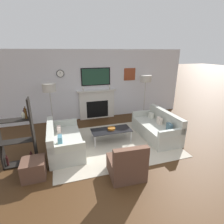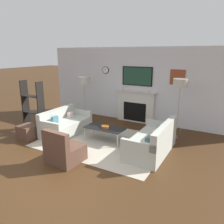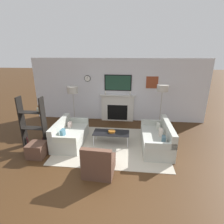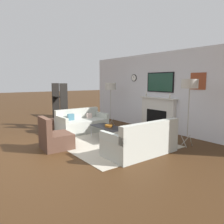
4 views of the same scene
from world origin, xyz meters
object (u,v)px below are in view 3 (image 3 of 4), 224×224
object	(u,v)px
coffee_table	(111,133)
floor_lamp_right	(162,89)
couch_right	(157,139)
armchair	(99,164)
decorative_bowl	(112,131)
ottoman	(37,150)
floor_lamp_left	(73,90)
couch_left	(70,135)
shelf_unit	(34,124)

from	to	relation	value
coffee_table	floor_lamp_right	distance (m)	2.55
couch_right	coffee_table	xyz separation A→B (m)	(-1.50, 0.10, 0.08)
armchair	decorative_bowl	distance (m)	1.62
ottoman	floor_lamp_left	bearing A→B (deg)	80.15
coffee_table	floor_lamp_right	xyz separation A→B (m)	(1.77, 1.34, 1.26)
couch_right	armchair	world-z (taller)	armchair
floor_lamp_left	floor_lamp_right	xyz separation A→B (m)	(3.44, -0.00, 0.13)
couch_left	couch_right	world-z (taller)	couch_right
couch_left	coffee_table	world-z (taller)	couch_left
shelf_unit	ottoman	xyz separation A→B (m)	(0.34, -0.58, -0.58)
decorative_bowl	floor_lamp_right	world-z (taller)	floor_lamp_right
decorative_bowl	floor_lamp_left	xyz separation A→B (m)	(-1.69, 1.32, 1.08)
decorative_bowl	ottoman	distance (m)	2.34
floor_lamp_left	shelf_unit	distance (m)	2.05
coffee_table	shelf_unit	bearing A→B (deg)	-170.12
decorative_bowl	floor_lamp_right	size ratio (longest dim) A/B	0.13
couch_left	couch_right	size ratio (longest dim) A/B	0.94
couch_right	shelf_unit	distance (m)	3.96
coffee_table	floor_lamp_left	bearing A→B (deg)	141.30
couch_left	couch_right	distance (m)	2.90
coffee_table	decorative_bowl	distance (m)	0.06
couch_left	floor_lamp_left	bearing A→B (deg)	100.68
couch_left	floor_lamp_right	world-z (taller)	floor_lamp_right
coffee_table	floor_lamp_left	size ratio (longest dim) A/B	0.71
armchair	shelf_unit	distance (m)	2.61
armchair	coffee_table	xyz separation A→B (m)	(0.14, 1.59, 0.10)
couch_left	ottoman	distance (m)	1.13
couch_left	coffee_table	bearing A→B (deg)	4.06
couch_left	floor_lamp_left	world-z (taller)	floor_lamp_left
coffee_table	decorative_bowl	bearing A→B (deg)	57.92
couch_left	shelf_unit	bearing A→B (deg)	-162.43
couch_right	floor_lamp_right	xyz separation A→B (m)	(0.27, 1.44, 1.35)
coffee_table	ottoman	xyz separation A→B (m)	(-2.08, -1.01, -0.16)
floor_lamp_right	floor_lamp_left	bearing A→B (deg)	180.00
coffee_table	floor_lamp_left	world-z (taller)	floor_lamp_left
shelf_unit	ottoman	size ratio (longest dim) A/B	3.39
floor_lamp_right	couch_left	bearing A→B (deg)	-155.55
couch_left	decorative_bowl	world-z (taller)	couch_left
coffee_table	floor_lamp_right	bearing A→B (deg)	37.20
floor_lamp_right	ottoman	world-z (taller)	floor_lamp_right
floor_lamp_left	ottoman	world-z (taller)	floor_lamp_left
floor_lamp_right	ottoman	size ratio (longest dim) A/B	3.68
decorative_bowl	shelf_unit	size ratio (longest dim) A/B	0.14
ottoman	decorative_bowl	bearing A→B (deg)	26.09
floor_lamp_left	floor_lamp_right	bearing A→B (deg)	-0.00
shelf_unit	ottoman	bearing A→B (deg)	-60.06
couch_left	ottoman	world-z (taller)	couch_left
couch_left	shelf_unit	distance (m)	1.18
floor_lamp_left	ottoman	distance (m)	2.71
floor_lamp_left	decorative_bowl	bearing A→B (deg)	-38.06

